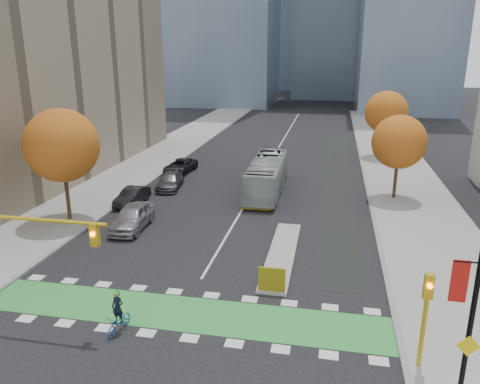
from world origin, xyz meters
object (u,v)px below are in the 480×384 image
at_px(tree_east_near, 399,142).
at_px(banner_lamppost, 476,291).
at_px(bus, 267,175).
at_px(parked_car_b, 132,196).
at_px(traffic_signal_east, 426,307).
at_px(parked_car_d, 180,166).
at_px(tree_east_far, 386,112).
at_px(cyclist, 119,318).
at_px(parked_car_a, 132,217).
at_px(tree_west, 62,146).
at_px(hazard_board, 272,279).
at_px(parked_car_c, 170,181).

relative_size(tree_east_near, banner_lamppost, 0.85).
bearing_deg(bus, parked_car_b, -152.23).
distance_m(traffic_signal_east, parked_car_d, 33.41).
xyz_separation_m(tree_east_far, cyclist, (-14.73, -38.50, -4.58)).
bearing_deg(banner_lamppost, traffic_signal_east, 116.61).
bearing_deg(parked_car_b, cyclist, -64.67).
distance_m(traffic_signal_east, parked_car_a, 21.07).
bearing_deg(banner_lamppost, parked_car_b, 137.36).
bearing_deg(cyclist, parked_car_a, 119.82).
bearing_deg(tree_west, cyclist, -52.00).
distance_m(tree_east_far, parked_car_d, 24.08).
bearing_deg(traffic_signal_east, parked_car_d, 124.54).
bearing_deg(hazard_board, parked_car_d, 118.60).
bearing_deg(bus, traffic_signal_east, -68.35).
height_order(tree_east_far, parked_car_c, tree_east_far).
distance_m(hazard_board, tree_east_near, 19.93).
bearing_deg(traffic_signal_east, parked_car_a, 145.51).
relative_size(cyclist, parked_car_b, 0.48).
distance_m(tree_east_far, cyclist, 41.48).
bearing_deg(parked_car_a, parked_car_c, 91.73).
xyz_separation_m(banner_lamppost, bus, (-10.29, 24.44, -3.06)).
bearing_deg(cyclist, tree_west, 136.81).
distance_m(tree_east_near, banner_lamppost, 24.51).
height_order(banner_lamppost, parked_car_d, banner_lamppost).
bearing_deg(banner_lamppost, hazard_board, 138.21).
xyz_separation_m(tree_west, cyclist, (9.77, -12.50, -4.95)).
height_order(traffic_signal_east, parked_car_d, traffic_signal_east).
xyz_separation_m(banner_lamppost, parked_car_a, (-18.30, 13.88, -3.75)).
bearing_deg(bus, tree_east_far, 54.08).
bearing_deg(hazard_board, tree_east_far, 75.88).
xyz_separation_m(parked_car_b, parked_car_c, (1.45, 5.00, 0.00)).
relative_size(tree_east_far, bus, 0.69).
relative_size(parked_car_a, parked_car_d, 1.03).
xyz_separation_m(banner_lamppost, parked_car_b, (-20.50, 18.88, -3.93)).
bearing_deg(traffic_signal_east, tree_west, 150.93).
distance_m(tree_west, parked_car_b, 7.24).
relative_size(cyclist, parked_car_a, 0.40).
height_order(parked_car_b, parked_car_d, parked_car_b).
distance_m(bus, parked_car_d, 10.89).
bearing_deg(hazard_board, bus, 98.92).
xyz_separation_m(tree_east_near, banner_lamppost, (-0.50, -24.50, -0.25)).
xyz_separation_m(tree_east_far, banner_lamppost, (-1.00, -40.50, -0.63)).
height_order(tree_west, tree_east_far, tree_west).
bearing_deg(hazard_board, parked_car_a, 146.40).
height_order(traffic_signal_east, parked_car_a, traffic_signal_east).
relative_size(parked_car_a, parked_car_c, 1.06).
distance_m(tree_west, parked_car_c, 11.49).
bearing_deg(tree_east_near, parked_car_a, -150.52).
relative_size(tree_east_far, parked_car_b, 1.84).
bearing_deg(parked_car_d, banner_lamppost, -50.60).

